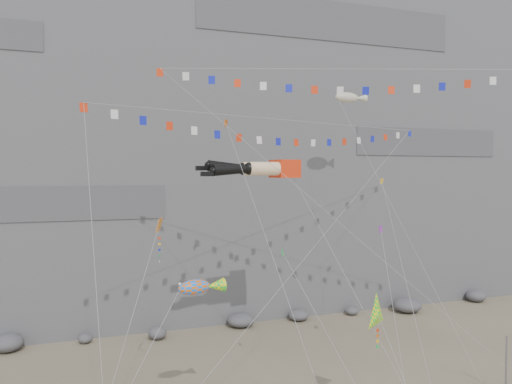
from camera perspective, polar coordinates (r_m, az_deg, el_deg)
cliff at (r=62.22m, az=-6.02°, el=11.79°), size 80.00×28.00×50.00m
talus_boulders at (r=48.93m, az=-1.75°, el=-14.45°), size 60.00×3.00×1.20m
anchor_pole_right at (r=38.39m, az=26.68°, el=-17.29°), size 0.12×0.12×3.94m
legs_kite at (r=35.93m, az=0.35°, el=2.66°), size 8.97×16.63×21.55m
flag_banner_upper at (r=38.30m, az=3.60°, el=8.18°), size 29.36×17.24×26.16m
flag_banner_lower at (r=35.61m, az=11.07°, el=13.57°), size 25.01×9.34×24.82m
harlequin_kite at (r=31.28m, az=-11.02°, el=-3.80°), size 5.50×7.26×13.78m
fish_windsock at (r=28.63m, az=-7.08°, el=-10.80°), size 8.39×5.56×11.56m
delta_kite at (r=29.76m, az=13.79°, el=-13.44°), size 2.28×5.74×8.63m
blimp_windsock at (r=46.13m, az=10.38°, el=10.48°), size 5.04×14.03×25.35m
small_kite_a at (r=36.16m, az=-3.24°, el=7.25°), size 2.77×14.83×23.15m
small_kite_b at (r=37.76m, az=14.10°, el=-4.43°), size 4.33×9.61×14.24m
small_kite_c at (r=33.24m, az=3.30°, el=-7.38°), size 2.81×10.44×13.73m
small_kite_d at (r=42.98m, az=14.30°, el=0.66°), size 6.51×15.83×21.45m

